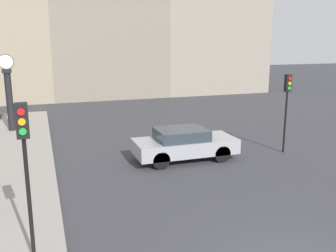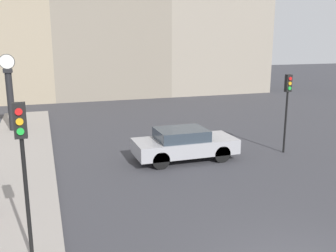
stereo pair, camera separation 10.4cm
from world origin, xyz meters
name	(u,v)px [view 1 (the left image)]	position (x,y,z in m)	size (l,w,h in m)	color
sidewalk_corner	(18,166)	(-6.19, 9.60, 0.07)	(2.80, 23.20, 0.14)	gray
building_row	(85,2)	(-1.04, 27.64, 8.08)	(31.71, 5.00, 18.69)	gray
sedan_car	(184,144)	(0.50, 8.37, 0.71)	(4.32, 1.84, 1.36)	#9E9EA3
traffic_light_near	(25,150)	(-5.52, 2.36, 2.72)	(0.26, 0.24, 3.59)	black
traffic_light_far	(287,97)	(5.19, 7.92, 2.54)	(0.26, 0.24, 3.54)	black
street_clock	(9,95)	(-6.73, 15.85, 2.12)	(0.80, 0.46, 4.13)	black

